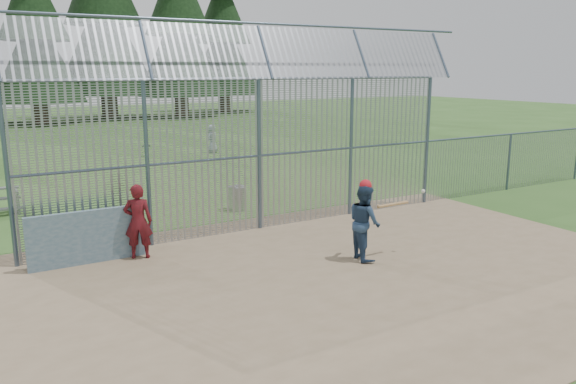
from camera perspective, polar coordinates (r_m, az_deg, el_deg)
ground at (r=12.44m, az=4.70°, el=-7.57°), size 120.00×120.00×0.00m
dirt_infield at (r=12.06m, az=6.08°, el=-8.21°), size 14.00×10.00×0.02m
dugout_wall at (r=13.14m, az=-19.74°, el=-4.34°), size 2.50×0.12×1.20m
batter at (r=12.72m, az=7.77°, el=-3.04°), size 0.79×0.94×1.72m
onlooker at (r=13.11m, az=-14.98°, el=-2.89°), size 0.73×0.62×1.72m
bg_kid_standing at (r=29.37m, az=-7.70°, el=5.38°), size 0.84×0.76×1.45m
bg_kid_seated at (r=28.83m, az=-14.19°, el=4.35°), size 0.49×0.24×0.81m
batting_gear at (r=12.61m, az=8.50°, el=0.30°), size 1.65×0.46×0.66m
trash_can at (r=17.23m, az=-5.19°, el=-0.62°), size 0.56×0.56×0.82m
backstop_fence at (r=15.67m, az=3.08°, el=5.48°), size 20.09×0.81×5.30m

